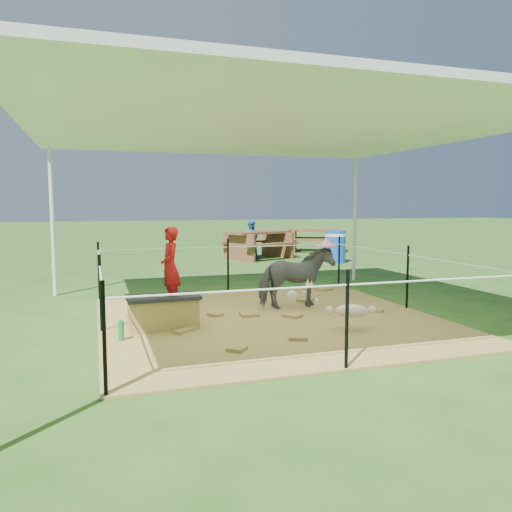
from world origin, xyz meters
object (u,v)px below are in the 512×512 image
object	(u,v)px
foal	(352,308)
picnic_table_far	(316,240)
distant_person	(251,239)
green_bottle	(121,331)
trash_barrel	(335,247)
woman	(170,259)
pony	(296,278)
straw_bale	(163,314)
picnic_table_near	(259,245)

from	to	relation	value
foal	picnic_table_far	size ratio (longest dim) A/B	0.54
distant_person	picnic_table_far	bearing A→B (deg)	-137.63
distant_person	green_bottle	bearing A→B (deg)	81.29
green_bottle	trash_barrel	xyz separation A→B (m)	(6.12, 6.59, 0.30)
woman	pony	world-z (taller)	woman
straw_bale	trash_barrel	xyz separation A→B (m)	(5.57, 6.14, 0.23)
straw_bale	pony	world-z (taller)	pony
trash_barrel	picnic_table_far	world-z (taller)	trash_barrel
pony	distant_person	distance (m)	7.63
pony	trash_barrel	world-z (taller)	pony
straw_bale	woman	distance (m)	0.71
green_bottle	pony	world-z (taller)	pony
woman	green_bottle	distance (m)	1.11
straw_bale	picnic_table_near	world-z (taller)	picnic_table_near
straw_bale	picnic_table_near	distance (m)	8.72
straw_bale	picnic_table_far	world-z (taller)	picnic_table_far
pony	distant_person	size ratio (longest dim) A/B	0.97
pony	trash_barrel	distance (m)	6.50
distant_person	trash_barrel	bearing A→B (deg)	151.27
woman	pony	xyz separation A→B (m)	(2.01, 0.64, -0.42)
picnic_table_near	picnic_table_far	size ratio (longest dim) A/B	1.06
woman	picnic_table_near	xyz separation A→B (m)	(3.78, 7.81, -0.51)
straw_bale	woman	world-z (taller)	woman
green_bottle	pony	bearing A→B (deg)	22.28
green_bottle	distant_person	bearing A→B (deg)	63.48
foal	picnic_table_near	xyz separation A→B (m)	(1.61, 8.65, 0.10)
green_bottle	picnic_table_near	world-z (taller)	picnic_table_near
woman	trash_barrel	size ratio (longest dim) A/B	1.15
picnic_table_near	woman	bearing A→B (deg)	-139.15
trash_barrel	pony	bearing A→B (deg)	-122.25
straw_bale	foal	xyz separation A→B (m)	(2.26, -0.84, 0.09)
woman	picnic_table_far	world-z (taller)	woman
distant_person	straw_bale	bearing A→B (deg)	83.17
woman	green_bottle	size ratio (longest dim) A/B	4.32
straw_bale	pony	bearing A→B (deg)	16.86
pony	foal	distance (m)	1.50
straw_bale	green_bottle	distance (m)	0.71
woman	foal	xyz separation A→B (m)	(2.16, -0.84, -0.61)
pony	picnic_table_near	world-z (taller)	pony
trash_barrel	picnic_table_near	xyz separation A→B (m)	(-1.70, 1.67, -0.04)
green_bottle	picnic_table_far	xyz separation A→B (m)	(7.03, 9.81, 0.24)
straw_bale	trash_barrel	distance (m)	8.29
green_bottle	picnic_table_far	bearing A→B (deg)	54.37
picnic_table_far	distant_person	size ratio (longest dim) A/B	1.61
green_bottle	foal	xyz separation A→B (m)	(2.81, -0.39, 0.16)
green_bottle	foal	world-z (taller)	foal
distant_person	picnic_table_near	bearing A→B (deg)	136.82
foal	picnic_table_far	bearing A→B (deg)	86.81
foal	trash_barrel	xyz separation A→B (m)	(3.31, 6.97, 0.14)
straw_bale	picnic_table_near	bearing A→B (deg)	63.61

